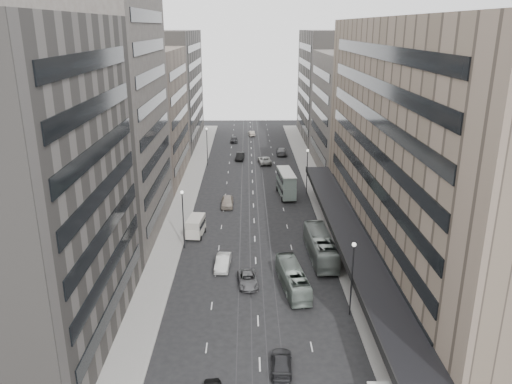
{
  "coord_description": "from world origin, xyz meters",
  "views": [
    {
      "loc": [
        -1.03,
        -50.74,
        28.98
      ],
      "look_at": [
        0.21,
        16.96,
        6.43
      ],
      "focal_mm": 35.0,
      "sensor_mm": 36.0,
      "label": 1
    }
  ],
  "objects": [
    {
      "name": "department_store",
      "position": [
        21.45,
        8.0,
        14.95
      ],
      "size": [
        19.2,
        60.0,
        30.0
      ],
      "color": "#796758",
      "rests_on": "ground"
    },
    {
      "name": "bus_near",
      "position": [
        4.16,
        0.52,
        1.35
      ],
      "size": [
        3.53,
        9.94,
        2.71
      ],
      "primitive_type": "imported",
      "rotation": [
        0.0,
        0.0,
        3.27
      ],
      "color": "gray",
      "rests_on": "ground"
    },
    {
      "name": "lamp_right_near",
      "position": [
        9.7,
        -5.0,
        5.2
      ],
      "size": [
        0.44,
        0.44,
        8.32
      ],
      "color": "#262628",
      "rests_on": "ground"
    },
    {
      "name": "lamp_left_near",
      "position": [
        -9.7,
        12.0,
        5.2
      ],
      "size": [
        0.44,
        0.44,
        8.32
      ],
      "color": "#262628",
      "rests_on": "ground"
    },
    {
      "name": "sedan_4",
      "position": [
        -4.43,
        28.61,
        0.85
      ],
      "size": [
        2.03,
        5.02,
        1.71
      ],
      "primitive_type": "imported",
      "rotation": [
        0.0,
        0.0,
        -0.0
      ],
      "color": "#A59688",
      "rests_on": "ground"
    },
    {
      "name": "ground",
      "position": [
        0.0,
        0.0,
        0.0
      ],
      "size": [
        220.0,
        220.0,
        0.0
      ],
      "primitive_type": "plane",
      "color": "black",
      "rests_on": "ground"
    },
    {
      "name": "building_right_far",
      "position": [
        21.5,
        82.0,
        14.0
      ],
      "size": [
        15.0,
        32.0,
        28.0
      ],
      "primitive_type": "cube",
      "color": "#5E5A55",
      "rests_on": "ground"
    },
    {
      "name": "sidewalk_left",
      "position": [
        -12.0,
        37.5,
        0.07
      ],
      "size": [
        4.0,
        125.0,
        0.15
      ],
      "primitive_type": "cube",
      "color": "gray",
      "rests_on": "ground"
    },
    {
      "name": "pedestrian",
      "position": [
        12.93,
        -14.6,
        0.94
      ],
      "size": [
        0.64,
        0.48,
        1.59
      ],
      "primitive_type": "imported",
      "rotation": [
        0.0,
        0.0,
        3.32
      ],
      "color": "black",
      "rests_on": "sidewalk_right"
    },
    {
      "name": "bus_far",
      "position": [
        8.5,
        8.66,
        1.66
      ],
      "size": [
        3.21,
        12.01,
        3.32
      ],
      "primitive_type": "imported",
      "rotation": [
        0.0,
        0.0,
        3.18
      ],
      "color": "gray",
      "rests_on": "ground"
    },
    {
      "name": "building_left_c",
      "position": [
        -21.5,
        46.0,
        12.5
      ],
      "size": [
        15.0,
        28.0,
        25.0
      ],
      "primitive_type": "cube",
      "color": "gray",
      "rests_on": "ground"
    },
    {
      "name": "building_left_d",
      "position": [
        -21.5,
        79.0,
        14.0
      ],
      "size": [
        15.0,
        38.0,
        28.0
      ],
      "primitive_type": "cube",
      "color": "#5E5A55",
      "rests_on": "ground"
    },
    {
      "name": "sidewalk_right",
      "position": [
        12.0,
        37.5,
        0.07
      ],
      "size": [
        4.0,
        125.0,
        0.15
      ],
      "primitive_type": "cube",
      "color": "gray",
      "rests_on": "ground"
    },
    {
      "name": "lamp_right_far",
      "position": [
        9.7,
        35.0,
        5.2
      ],
      "size": [
        0.44,
        0.44,
        8.32
      ],
      "color": "#262628",
      "rests_on": "ground"
    },
    {
      "name": "double_decker",
      "position": [
        5.9,
        33.9,
        2.47
      ],
      "size": [
        3.17,
        8.53,
        4.57
      ],
      "rotation": [
        0.0,
        0.0,
        0.09
      ],
      "color": "gray",
      "rests_on": "ground"
    },
    {
      "name": "sedan_6",
      "position": [
        2.86,
        56.26,
        0.79
      ],
      "size": [
        3.21,
        5.93,
        1.58
      ],
      "primitive_type": "imported",
      "rotation": [
        0.0,
        0.0,
        3.25
      ],
      "color": "#B4B4AF",
      "rests_on": "ground"
    },
    {
      "name": "building_right_mid",
      "position": [
        21.5,
        52.0,
        12.0
      ],
      "size": [
        15.0,
        28.0,
        24.0
      ],
      "primitive_type": "cube",
      "color": "#4B4541",
      "rests_on": "ground"
    },
    {
      "name": "sedan_9",
      "position": [
        0.25,
        85.89,
        0.69
      ],
      "size": [
        1.97,
        4.34,
        1.38
      ],
      "primitive_type": "imported",
      "rotation": [
        0.0,
        0.0,
        3.26
      ],
      "color": "#B1A393",
      "rests_on": "ground"
    },
    {
      "name": "sedan_7",
      "position": [
        7.11,
        64.24,
        0.83
      ],
      "size": [
        2.44,
        5.77,
        1.66
      ],
      "primitive_type": "imported",
      "rotation": [
        0.0,
        0.0,
        3.12
      ],
      "color": "slate",
      "rests_on": "ground"
    },
    {
      "name": "sedan_8",
      "position": [
        -4.42,
        77.73,
        0.74
      ],
      "size": [
        1.81,
        4.35,
        1.47
      ],
      "primitive_type": "imported",
      "rotation": [
        0.0,
        0.0,
        0.02
      ],
      "color": "#232325",
      "rests_on": "ground"
    },
    {
      "name": "sedan_2",
      "position": [
        -1.04,
        1.65,
        0.67
      ],
      "size": [
        2.62,
        4.97,
        1.33
      ],
      "primitive_type": "imported",
      "rotation": [
        0.0,
        0.0,
        0.09
      ],
      "color": "#59595C",
      "rests_on": "ground"
    },
    {
      "name": "sedan_3",
      "position": [
        1.89,
        -13.73,
        0.68
      ],
      "size": [
        2.17,
        4.76,
        1.35
      ],
      "primitive_type": "imported",
      "rotation": [
        0.0,
        0.0,
        3.08
      ],
      "color": "#252527",
      "rests_on": "ground"
    },
    {
      "name": "sedan_1",
      "position": [
        -4.16,
        5.97,
        0.79
      ],
      "size": [
        2.02,
        4.93,
        1.59
      ],
      "primitive_type": "imported",
      "rotation": [
        0.0,
        0.0,
        -0.07
      ],
      "color": "silver",
      "rests_on": "ground"
    },
    {
      "name": "panel_van",
      "position": [
        -8.51,
        16.15,
        1.58
      ],
      "size": [
        2.7,
        4.76,
        2.86
      ],
      "rotation": [
        0.0,
        0.0,
        -0.13
      ],
      "color": "silver",
      "rests_on": "ground"
    },
    {
      "name": "building_left_b",
      "position": [
        -21.5,
        19.0,
        17.0
      ],
      "size": [
        15.0,
        26.0,
        34.0
      ],
      "primitive_type": "cube",
      "color": "#4B4541",
      "rests_on": "ground"
    },
    {
      "name": "sedan_5",
      "position": [
        -2.62,
        59.62,
        0.81
      ],
      "size": [
        2.13,
        5.05,
        1.62
      ],
      "primitive_type": "imported",
      "rotation": [
        0.0,
        0.0,
        -0.09
      ],
      "color": "black",
      "rests_on": "ground"
    },
    {
      "name": "building_left_a",
      "position": [
        -21.5,
        -8.0,
        15.0
      ],
      "size": [
        15.0,
        28.0,
        30.0
      ],
      "primitive_type": "cube",
      "color": "#5E5A55",
      "rests_on": "ground"
    },
    {
      "name": "lamp_left_far",
      "position": [
        -9.7,
        55.0,
        5.2
      ],
      "size": [
        0.44,
        0.44,
        8.32
      ],
      "color": "#262628",
      "rests_on": "ground"
    }
  ]
}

